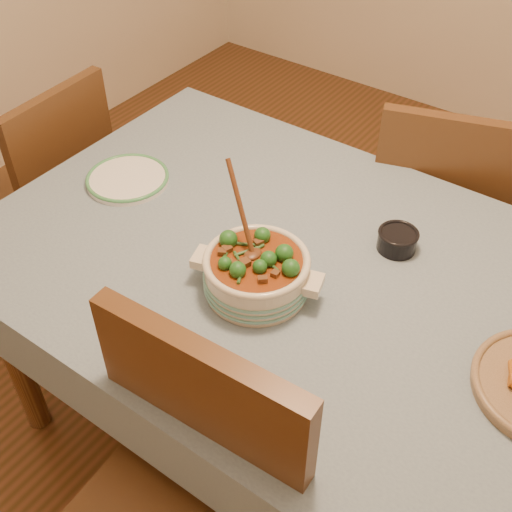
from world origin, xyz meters
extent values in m
plane|color=#482F14|center=(0.00, 0.00, 0.00)|extent=(4.50, 4.50, 0.00)
cube|color=brown|center=(0.00, 0.00, 0.72)|extent=(1.60, 1.00, 0.05)
cube|color=#7B91A0|center=(0.00, 0.00, 0.75)|extent=(1.68, 1.08, 0.01)
cylinder|color=brown|center=(-0.73, -0.43, 0.35)|extent=(0.07, 0.07, 0.70)
cylinder|color=brown|center=(-0.73, 0.43, 0.35)|extent=(0.07, 0.07, 0.70)
cylinder|color=beige|center=(-0.07, -0.13, 0.80)|extent=(0.30, 0.30, 0.09)
torus|color=beige|center=(-0.07, -0.13, 0.85)|extent=(0.25, 0.25, 0.02)
cube|color=beige|center=(0.06, -0.09, 0.82)|extent=(0.05, 0.07, 0.02)
cube|color=beige|center=(-0.20, -0.16, 0.82)|extent=(0.05, 0.07, 0.02)
cylinder|color=#8C3A14|center=(-0.07, -0.13, 0.84)|extent=(0.21, 0.21, 0.02)
cylinder|color=white|center=(-0.62, 0.01, 0.76)|extent=(0.24, 0.24, 0.02)
torus|color=#439557|center=(-0.62, 0.01, 0.77)|extent=(0.23, 0.23, 0.01)
cylinder|color=black|center=(0.13, 0.20, 0.78)|extent=(0.11, 0.11, 0.05)
torus|color=black|center=(0.13, 0.20, 0.81)|extent=(0.10, 0.10, 0.01)
cylinder|color=black|center=(0.13, 0.20, 0.80)|extent=(0.08, 0.08, 0.01)
cube|color=#533319|center=(0.05, 0.78, 0.47)|extent=(0.55, 0.55, 0.04)
cube|color=#533319|center=(0.11, 0.59, 0.70)|extent=(0.43, 0.17, 0.47)
cylinder|color=#533319|center=(0.17, 1.02, 0.23)|extent=(0.04, 0.04, 0.47)
cylinder|color=#533319|center=(-0.18, 0.90, 0.23)|extent=(0.04, 0.04, 0.47)
cylinder|color=#533319|center=(0.28, 0.66, 0.23)|extent=(0.04, 0.04, 0.47)
cylinder|color=#533319|center=(-0.07, 0.55, 0.23)|extent=(0.04, 0.04, 0.47)
cube|color=#533319|center=(0.06, -0.48, 0.74)|extent=(0.46, 0.07, 0.49)
cylinder|color=#533319|center=(-0.13, -0.50, 0.25)|extent=(0.04, 0.04, 0.49)
cube|color=#533319|center=(-1.18, 0.07, 0.44)|extent=(0.43, 0.43, 0.04)
cube|color=#533319|center=(-0.99, 0.08, 0.66)|extent=(0.06, 0.41, 0.44)
cylinder|color=#533319|center=(-1.36, 0.24, 0.22)|extent=(0.04, 0.04, 0.44)
cylinder|color=#533319|center=(-1.01, 0.26, 0.22)|extent=(0.04, 0.04, 0.44)
cylinder|color=#533319|center=(-0.99, -0.09, 0.22)|extent=(0.04, 0.04, 0.44)
camera|label=1|loc=(0.55, -0.99, 1.83)|focal=45.00mm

